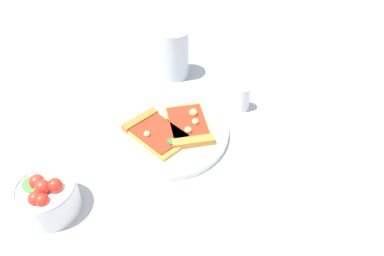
{
  "coord_description": "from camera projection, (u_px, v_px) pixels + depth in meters",
  "views": [
    {
      "loc": [
        0.13,
        0.51,
        0.54
      ],
      "look_at": [
        -0.05,
        -0.02,
        0.03
      ],
      "focal_mm": 34.36,
      "sensor_mm": 36.0,
      "label": 1
    }
  ],
  "objects": [
    {
      "name": "salad_bowl",
      "position": [
        46.0,
        196.0,
        0.62
      ],
      "size": [
        0.11,
        0.11,
        0.08
      ],
      "color": "white",
      "rests_on": "ground_plane"
    },
    {
      "name": "pizza_slice_far",
      "position": [
        189.0,
        127.0,
        0.77
      ],
      "size": [
        0.1,
        0.14,
        0.02
      ],
      "color": "gold",
      "rests_on": "plate"
    },
    {
      "name": "pizza_slice_near",
      "position": [
        154.0,
        131.0,
        0.76
      ],
      "size": [
        0.14,
        0.16,
        0.02
      ],
      "color": "gold",
      "rests_on": "plate"
    },
    {
      "name": "pepper_shaker",
      "position": [
        243.0,
        96.0,
        0.83
      ],
      "size": [
        0.03,
        0.03,
        0.07
      ],
      "color": "silver",
      "rests_on": "ground_plane"
    },
    {
      "name": "soda_glass",
      "position": [
        174.0,
        55.0,
        0.92
      ],
      "size": [
        0.08,
        0.08,
        0.13
      ],
      "color": "silver",
      "rests_on": "ground_plane"
    },
    {
      "name": "paper_napkin",
      "position": [
        324.0,
        209.0,
        0.64
      ],
      "size": [
        0.13,
        0.15,
        0.0
      ],
      "primitive_type": "cube",
      "rotation": [
        0.0,
        0.0,
        -0.06
      ],
      "color": "white",
      "rests_on": "ground_plane"
    },
    {
      "name": "plate",
      "position": [
        167.0,
        131.0,
        0.78
      ],
      "size": [
        0.27,
        0.27,
        0.01
      ],
      "primitive_type": "cylinder",
      "color": "white",
      "rests_on": "ground_plane"
    },
    {
      "name": "ground_plane",
      "position": [
        172.0,
        151.0,
        0.75
      ],
      "size": [
        2.4,
        2.4,
        0.0
      ],
      "primitive_type": "plane",
      "color": "#B2B7BC",
      "rests_on": "ground"
    }
  ]
}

